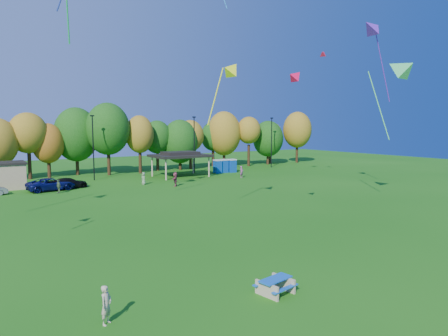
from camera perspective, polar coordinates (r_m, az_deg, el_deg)
ground at (r=22.29m, az=4.29°, el=-13.97°), size 160.00×160.00×0.00m
tree_line at (r=63.32m, az=-22.13°, el=4.07°), size 93.57×10.55×11.15m
lamp_posts at (r=58.63m, az=-18.19°, el=3.10°), size 64.50×0.25×9.09m
pavilion at (r=60.11m, az=-6.26°, el=1.83°), size 8.20×6.20×3.77m
porta_potties at (r=64.99m, az=0.09°, el=0.30°), size 3.75×1.58×2.18m
picnic_table at (r=19.09m, az=7.35°, el=-16.20°), size 1.86×1.63×0.71m
kite_flyer at (r=16.83m, az=-16.48°, el=-18.25°), size 0.67×0.65×1.54m
car_c at (r=51.28m, az=-23.45°, el=-2.15°), size 5.73×3.32×1.50m
car_d at (r=52.25m, az=-21.29°, el=-2.02°), size 4.84×2.91×1.31m
far_person_1 at (r=58.80m, az=2.52°, el=-0.55°), size 0.73×0.59×1.72m
far_person_2 at (r=48.99m, az=-22.57°, el=-2.44°), size 0.58×0.98×1.56m
far_person_3 at (r=50.71m, az=-6.97°, el=-1.60°), size 1.47×1.64×1.81m
far_person_4 at (r=52.80m, az=-11.42°, el=-1.47°), size 0.54×0.81×1.63m
kite_1 at (r=30.97m, az=10.31°, el=12.85°), size 1.29×0.97×1.29m
kite_3 at (r=45.42m, az=20.20°, el=18.30°), size 5.01×1.91×8.54m
kite_8 at (r=55.12m, az=14.01°, el=15.61°), size 1.52×1.39×1.24m
kite_12 at (r=40.17m, az=23.54°, el=12.85°), size 2.50×4.83×7.86m
kite_14 at (r=33.59m, az=1.19°, el=13.90°), size 3.41×1.72×5.54m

